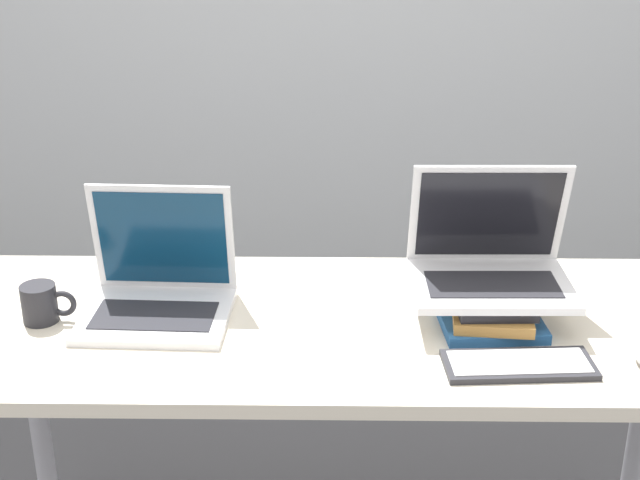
{
  "coord_description": "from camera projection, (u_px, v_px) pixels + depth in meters",
  "views": [
    {
      "loc": [
        -0.02,
        -1.32,
        1.64
      ],
      "look_at": [
        -0.04,
        0.32,
        0.95
      ],
      "focal_mm": 50.0,
      "sensor_mm": 36.0,
      "label": 1
    }
  ],
  "objects": [
    {
      "name": "desk",
      "position": [
        340.0,
        357.0,
        1.88
      ],
      "size": [
        1.65,
        0.64,
        0.77
      ],
      "color": "beige",
      "rests_on": "ground_plane"
    },
    {
      "name": "laptop_left",
      "position": [
        158.0,
        289.0,
        1.86
      ],
      "size": [
        0.31,
        0.27,
        0.27
      ],
      "color": "silver",
      "rests_on": "desk"
    },
    {
      "name": "mug",
      "position": [
        41.0,
        303.0,
        1.83
      ],
      "size": [
        0.11,
        0.07,
        0.08
      ],
      "color": "#232328",
      "rests_on": "desk"
    },
    {
      "name": "laptop_on_books",
      "position": [
        490.0,
        261.0,
        1.84
      ],
      "size": [
        0.33,
        0.25,
        0.25
      ],
      "color": "silver",
      "rests_on": "book_stack"
    },
    {
      "name": "book_stack",
      "position": [
        489.0,
        308.0,
        1.83
      ],
      "size": [
        0.22,
        0.24,
        0.07
      ],
      "color": "#235693",
      "rests_on": "desk"
    },
    {
      "name": "wireless_keyboard",
      "position": [
        519.0,
        365.0,
        1.67
      ],
      "size": [
        0.29,
        0.13,
        0.01
      ],
      "color": "#28282D",
      "rests_on": "desk"
    }
  ]
}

